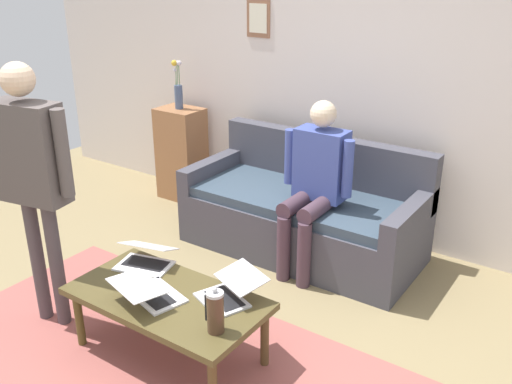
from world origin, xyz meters
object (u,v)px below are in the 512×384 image
laptop_right (146,259)px  laptop_center (150,292)px  person_standing (31,165)px  couch (305,214)px  flower_vase (178,90)px  coffee_table (168,302)px  laptop_left (229,292)px  side_shelf (182,154)px  person_seated (315,178)px  french_press (215,312)px

laptop_right → laptop_center: bearing=137.7°
laptop_right → person_standing: person_standing is taller
couch → flower_vase: (1.54, -0.27, 0.76)m
coffee_table → laptop_left: (-0.31, -0.17, 0.09)m
laptop_left → side_shelf: 2.54m
laptop_right → coffee_table: bearing=152.1°
person_seated → laptop_left: bearing=96.3°
flower_vase → laptop_right: bearing=125.4°
couch → person_standing: bearing=64.6°
laptop_center → couch: bearing=-91.0°
side_shelf → person_standing: size_ratio=0.53×
coffee_table → laptop_right: size_ratio=2.94×
laptop_right → person_seated: size_ratio=0.31×
coffee_table → person_standing: 1.13m
couch → laptop_left: 1.49m
coffee_table → side_shelf: size_ratio=1.29×
laptop_left → laptop_right: bearing=-1.2°
side_shelf → person_seated: size_ratio=0.70×
french_press → side_shelf: side_shelf is taller
flower_vase → side_shelf: bearing=164.1°
laptop_left → side_shelf: bearing=-42.6°
couch → laptop_center: couch is taller
couch → laptop_right: bearing=77.2°
laptop_center → french_press: (-0.49, 0.02, 0.07)m
laptop_right → person_seated: bearing=-113.6°
couch → side_shelf: bearing=-10.1°
person_standing → person_seated: 1.91m
laptop_left → person_seated: 1.26m
side_shelf → person_standing: 2.26m
laptop_center → person_seated: person_seated is taller
french_press → side_shelf: 2.83m
person_standing → laptop_right: bearing=-146.2°
laptop_right → person_standing: 0.88m
coffee_table → french_press: french_press is taller
person_seated → person_standing: bearing=56.1°
coffee_table → laptop_right: bearing=-27.9°
laptop_right → side_shelf: bearing=-54.7°
laptop_right → side_shelf: (1.21, -1.71, -0.01)m
coffee_table → flower_vase: (1.56, -1.89, 0.70)m
french_press → coffee_table: bearing=-13.7°
couch → person_standing: 2.12m
person_standing → coffee_table: bearing=-169.2°
side_shelf → person_seated: bearing=163.9°
person_standing → flower_vase: bearing=-71.4°
laptop_center → flower_vase: flower_vase is taller
person_seated → couch: bearing=-48.2°
french_press → laptop_left: bearing=-65.8°
laptop_left → person_standing: size_ratio=0.25×
laptop_center → person_seated: bearing=-98.9°
coffee_table → french_press: (-0.44, 0.11, 0.16)m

